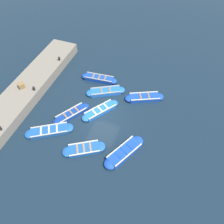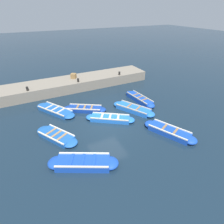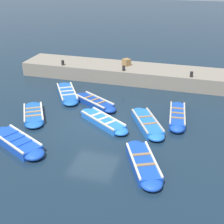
% 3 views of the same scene
% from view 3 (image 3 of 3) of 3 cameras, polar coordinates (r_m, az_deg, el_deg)
% --- Properties ---
extents(ground_plane, '(120.00, 120.00, 0.00)m').
position_cam_3_polar(ground_plane, '(16.18, -3.55, -2.54)').
color(ground_plane, '#162838').
extents(boat_broadside, '(3.72, 2.76, 0.36)m').
position_cam_3_polar(boat_broadside, '(19.95, -8.21, 3.41)').
color(boat_broadside, '#1E59AD').
rests_on(boat_broadside, ground).
extents(boat_tucked, '(3.56, 2.46, 0.41)m').
position_cam_3_polar(boat_tucked, '(16.13, 6.43, -2.05)').
color(boat_tucked, blue).
rests_on(boat_tucked, ground).
extents(boat_bow_out, '(2.66, 3.40, 0.37)m').
position_cam_3_polar(boat_bow_out, '(16.28, -1.64, -1.68)').
color(boat_bow_out, blue).
rests_on(boat_bow_out, ground).
extents(boat_outer_right, '(2.53, 3.72, 0.45)m').
position_cam_3_polar(boat_outer_right, '(15.01, -16.99, -5.33)').
color(boat_outer_right, '#1947B7').
rests_on(boat_outer_right, ground).
extents(boat_near_quay, '(3.55, 2.26, 0.43)m').
position_cam_3_polar(boat_near_quay, '(13.06, 5.69, -9.31)').
color(boat_near_quay, '#1947B7').
rests_on(boat_near_quay, ground).
extents(boat_stern_in, '(3.59, 1.06, 0.44)m').
position_cam_3_polar(boat_stern_in, '(17.06, 11.84, -0.76)').
color(boat_stern_in, '#1947B7').
rests_on(boat_stern_in, ground).
extents(boat_end_of_row, '(2.44, 3.31, 0.39)m').
position_cam_3_polar(boat_end_of_row, '(18.45, -3.19, 1.78)').
color(boat_end_of_row, navy).
rests_on(boat_end_of_row, ground).
extents(boat_centre, '(3.26, 2.46, 0.35)m').
position_cam_3_polar(boat_centre, '(17.55, -14.17, -0.40)').
color(boat_centre, '#1E59AD').
rests_on(boat_centre, ground).
extents(quay_wall, '(2.77, 15.24, 0.96)m').
position_cam_3_polar(quay_wall, '(22.52, 2.78, 7.19)').
color(quay_wall, gray).
rests_on(quay_wall, ground).
extents(bollard_north, '(0.20, 0.20, 0.35)m').
position_cam_3_polar(bollard_north, '(20.78, 14.33, 6.70)').
color(bollard_north, black).
rests_on(bollard_north, quay_wall).
extents(bollard_mid_north, '(0.20, 0.20, 0.35)m').
position_cam_3_polar(bollard_mid_north, '(21.36, 2.15, 8.01)').
color(bollard_mid_north, black).
rests_on(bollard_mid_north, quay_wall).
extents(bollard_mid_south, '(0.20, 0.20, 0.35)m').
position_cam_3_polar(bollard_mid_south, '(22.83, -8.99, 8.89)').
color(bollard_mid_south, black).
rests_on(bollard_mid_south, quay_wall).
extents(wooden_crate, '(0.67, 0.67, 0.48)m').
position_cam_3_polar(wooden_crate, '(22.47, 2.66, 9.07)').
color(wooden_crate, olive).
rests_on(wooden_crate, quay_wall).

